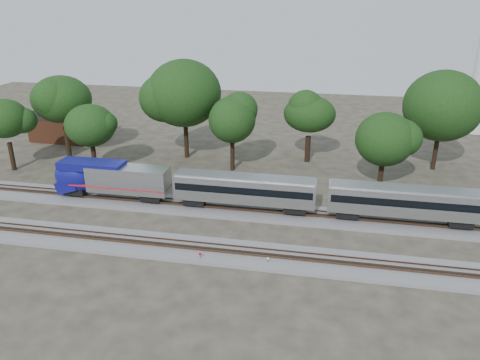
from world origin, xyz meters
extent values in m
plane|color=#383328|center=(0.00, 0.00, 0.00)|extent=(160.00, 160.00, 0.00)
cube|color=slate|center=(0.00, 6.00, 0.20)|extent=(160.00, 5.00, 0.40)
cube|color=brown|center=(0.00, 5.28, 0.66)|extent=(160.00, 0.08, 0.15)
cube|color=brown|center=(0.00, 6.72, 0.66)|extent=(160.00, 0.08, 0.15)
cube|color=slate|center=(0.00, -4.00, 0.20)|extent=(160.00, 5.00, 0.40)
cube|color=brown|center=(0.00, -4.72, 0.66)|extent=(160.00, 0.08, 0.15)
cube|color=brown|center=(0.00, -3.28, 0.66)|extent=(160.00, 0.08, 0.15)
cube|color=#B6B9BE|center=(-10.71, 6.00, 3.20)|extent=(10.26, 2.90, 3.19)
ellipsoid|color=navy|center=(-18.06, 6.00, 2.96)|extent=(5.23, 3.02, 4.45)
cube|color=navy|center=(-15.45, 6.00, 4.70)|extent=(8.23, 2.85, 0.97)
cube|color=black|center=(-17.58, 6.00, 3.92)|extent=(0.43, 2.23, 1.27)
cube|color=#B01B26|center=(-11.87, 6.00, 2.38)|extent=(12.58, 2.94, 0.17)
cube|color=black|center=(-17.92, 6.00, 1.17)|extent=(2.52, 2.13, 0.87)
cube|color=black|center=(-7.75, 6.00, 1.17)|extent=(2.52, 2.13, 0.87)
cube|color=#B6B9BE|center=(3.94, 6.00, 3.05)|extent=(16.84, 2.90, 2.90)
cube|color=black|center=(3.94, 6.00, 3.34)|extent=(16.26, 2.95, 0.87)
cube|color=gray|center=(3.94, 6.00, 4.55)|extent=(16.46, 2.32, 0.34)
cube|color=black|center=(-2.16, 6.00, 1.17)|extent=(2.52, 2.13, 0.87)
cube|color=black|center=(10.03, 6.00, 1.17)|extent=(2.52, 2.13, 0.87)
cube|color=#B6B9BE|center=(22.16, 6.00, 3.05)|extent=(16.84, 2.90, 2.90)
cube|color=black|center=(22.16, 6.00, 3.34)|extent=(16.26, 2.95, 0.87)
cube|color=gray|center=(22.16, 6.00, 4.55)|extent=(16.46, 2.32, 0.34)
cube|color=black|center=(16.06, 6.00, 1.17)|extent=(2.52, 2.13, 0.87)
cube|color=black|center=(28.26, 6.00, 1.17)|extent=(2.52, 2.13, 0.87)
cylinder|color=#512D19|center=(1.72, -5.87, 0.45)|extent=(0.06, 0.06, 0.90)
cylinder|color=red|center=(1.72, -5.87, 0.85)|extent=(0.31, 0.13, 0.32)
cylinder|color=#512D19|center=(8.38, -5.25, 0.40)|extent=(0.05, 0.05, 0.80)
cylinder|color=silver|center=(8.38, -5.25, 0.76)|extent=(0.29, 0.07, 0.29)
cube|color=#512D19|center=(8.09, -5.38, 0.15)|extent=(0.58, 0.47, 0.30)
cone|color=silver|center=(40.47, 48.82, 1.99)|extent=(6.37, 6.37, 3.98)
cube|color=brown|center=(-33.27, 29.95, 2.11)|extent=(10.89, 7.88, 4.22)
cube|color=black|center=(-33.27, 29.95, 4.69)|extent=(11.10, 8.09, 0.95)
cylinder|color=black|center=(-32.59, 13.69, 2.12)|extent=(0.70, 0.70, 4.23)
ellipsoid|color=black|center=(-32.59, 13.69, 7.86)|extent=(7.98, 7.98, 6.78)
cylinder|color=black|center=(-27.53, 20.65, 2.53)|extent=(0.70, 0.70, 5.07)
ellipsoid|color=black|center=(-27.53, 20.65, 9.41)|extent=(9.55, 9.55, 8.12)
cylinder|color=black|center=(-20.21, 15.24, 1.91)|extent=(0.70, 0.70, 3.81)
ellipsoid|color=black|center=(-20.21, 15.24, 7.08)|extent=(7.19, 7.19, 6.11)
cylinder|color=black|center=(-8.87, 24.19, 2.79)|extent=(0.70, 0.70, 5.58)
ellipsoid|color=black|center=(-8.87, 24.19, 10.37)|extent=(10.53, 10.53, 8.95)
cylinder|color=black|center=(-0.47, 19.95, 2.08)|extent=(0.70, 0.70, 4.15)
ellipsoid|color=black|center=(-0.47, 19.95, 7.71)|extent=(7.83, 7.83, 6.65)
cylinder|color=black|center=(10.25, 25.87, 2.05)|extent=(0.70, 0.70, 4.10)
ellipsoid|color=black|center=(10.25, 25.87, 7.62)|extent=(7.74, 7.74, 6.58)
cylinder|color=black|center=(20.57, 16.97, 1.86)|extent=(0.70, 0.70, 3.71)
ellipsoid|color=black|center=(20.57, 16.97, 6.90)|extent=(7.00, 7.00, 5.95)
cylinder|color=black|center=(29.05, 26.06, 2.59)|extent=(0.70, 0.70, 5.19)
ellipsoid|color=black|center=(29.05, 26.06, 9.64)|extent=(9.78, 9.78, 8.32)
camera|label=1|loc=(13.21, -44.18, 24.72)|focal=35.00mm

